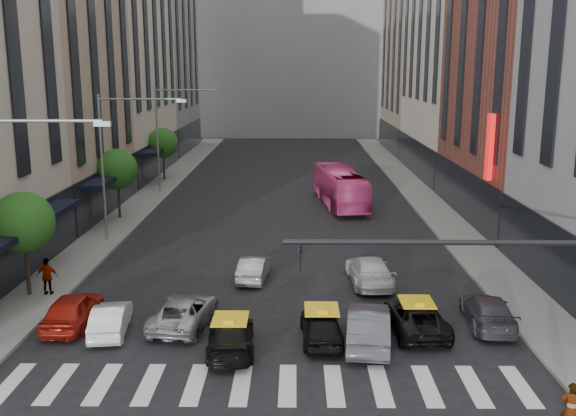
{
  "coord_description": "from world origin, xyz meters",
  "views": [
    {
      "loc": [
        0.86,
        -18.76,
        10.7
      ],
      "look_at": [
        0.49,
        11.74,
        4.0
      ],
      "focal_mm": 40.0,
      "sensor_mm": 36.0,
      "label": 1
    }
  ],
  "objects_px": {
    "car_red": "(73,310)",
    "taxi_center": "(321,325)",
    "car_white_front": "(111,319)",
    "streetlamp_mid": "(117,148)",
    "streetlamp_far": "(168,125)",
    "bus": "(340,187)",
    "pedestrian_far": "(47,276)",
    "taxi_left": "(231,335)"
  },
  "relations": [
    {
      "from": "streetlamp_far",
      "to": "pedestrian_far",
      "type": "distance_m",
      "value": 26.48
    },
    {
      "from": "car_white_front",
      "to": "taxi_left",
      "type": "height_order",
      "value": "taxi_left"
    },
    {
      "from": "taxi_center",
      "to": "taxi_left",
      "type": "bearing_deg",
      "value": 11.93
    },
    {
      "from": "car_white_front",
      "to": "pedestrian_far",
      "type": "distance_m",
      "value": 5.86
    },
    {
      "from": "taxi_left",
      "to": "taxi_center",
      "type": "bearing_deg",
      "value": -170.16
    },
    {
      "from": "taxi_center",
      "to": "bus",
      "type": "bearing_deg",
      "value": -97.96
    },
    {
      "from": "car_white_front",
      "to": "taxi_center",
      "type": "bearing_deg",
      "value": 168.17
    },
    {
      "from": "streetlamp_far",
      "to": "car_white_front",
      "type": "relative_size",
      "value": 2.4
    },
    {
      "from": "bus",
      "to": "taxi_center",
      "type": "bearing_deg",
      "value": 76.97
    },
    {
      "from": "streetlamp_mid",
      "to": "taxi_center",
      "type": "xyz_separation_m",
      "value": [
        11.94,
        -14.87,
        -5.24
      ]
    },
    {
      "from": "taxi_left",
      "to": "streetlamp_mid",
      "type": "bearing_deg",
      "value": -66.55
    },
    {
      "from": "streetlamp_mid",
      "to": "taxi_left",
      "type": "xyz_separation_m",
      "value": [
        8.41,
        -15.78,
        -5.27
      ]
    },
    {
      "from": "car_red",
      "to": "taxi_left",
      "type": "bearing_deg",
      "value": 160.97
    },
    {
      "from": "pedestrian_far",
      "to": "streetlamp_mid",
      "type": "bearing_deg",
      "value": -93.94
    },
    {
      "from": "car_white_front",
      "to": "taxi_left",
      "type": "distance_m",
      "value": 5.35
    },
    {
      "from": "streetlamp_far",
      "to": "bus",
      "type": "xyz_separation_m",
      "value": [
        14.4,
        -5.03,
        -4.41
      ]
    },
    {
      "from": "car_red",
      "to": "pedestrian_far",
      "type": "relative_size",
      "value": 2.39
    },
    {
      "from": "streetlamp_mid",
      "to": "car_red",
      "type": "bearing_deg",
      "value": -83.53
    },
    {
      "from": "car_red",
      "to": "streetlamp_mid",
      "type": "bearing_deg",
      "value": -83.67
    },
    {
      "from": "taxi_left",
      "to": "taxi_center",
      "type": "distance_m",
      "value": 3.65
    },
    {
      "from": "car_white_front",
      "to": "taxi_center",
      "type": "height_order",
      "value": "taxi_center"
    },
    {
      "from": "car_white_front",
      "to": "bus",
      "type": "distance_m",
      "value": 27.46
    },
    {
      "from": "car_red",
      "to": "car_white_front",
      "type": "xyz_separation_m",
      "value": [
        1.8,
        -0.72,
        -0.1
      ]
    },
    {
      "from": "car_white_front",
      "to": "car_red",
      "type": "bearing_deg",
      "value": -28.81
    },
    {
      "from": "streetlamp_mid",
      "to": "pedestrian_far",
      "type": "distance_m",
      "value": 11.17
    },
    {
      "from": "taxi_left",
      "to": "taxi_center",
      "type": "height_order",
      "value": "taxi_center"
    },
    {
      "from": "car_white_front",
      "to": "pedestrian_far",
      "type": "relative_size",
      "value": 2.11
    },
    {
      "from": "streetlamp_far",
      "to": "streetlamp_mid",
      "type": "bearing_deg",
      "value": -90.0
    },
    {
      "from": "streetlamp_mid",
      "to": "taxi_center",
      "type": "bearing_deg",
      "value": -51.22
    },
    {
      "from": "streetlamp_mid",
      "to": "car_white_front",
      "type": "xyz_separation_m",
      "value": [
        3.32,
        -14.14,
        -5.29
      ]
    },
    {
      "from": "streetlamp_mid",
      "to": "taxi_center",
      "type": "distance_m",
      "value": 19.78
    },
    {
      "from": "streetlamp_far",
      "to": "taxi_center",
      "type": "distance_m",
      "value": 33.51
    },
    {
      "from": "car_red",
      "to": "taxi_center",
      "type": "distance_m",
      "value": 10.52
    },
    {
      "from": "streetlamp_far",
      "to": "taxi_center",
      "type": "xyz_separation_m",
      "value": [
        11.94,
        -30.87,
        -5.24
      ]
    },
    {
      "from": "pedestrian_far",
      "to": "taxi_center",
      "type": "bearing_deg",
      "value": 160.0
    },
    {
      "from": "streetlamp_far",
      "to": "car_red",
      "type": "relative_size",
      "value": 2.12
    },
    {
      "from": "streetlamp_far",
      "to": "taxi_center",
      "type": "height_order",
      "value": "streetlamp_far"
    },
    {
      "from": "car_red",
      "to": "car_white_front",
      "type": "distance_m",
      "value": 1.94
    },
    {
      "from": "streetlamp_far",
      "to": "taxi_left",
      "type": "bearing_deg",
      "value": -75.17
    },
    {
      "from": "car_white_front",
      "to": "taxi_center",
      "type": "xyz_separation_m",
      "value": [
        8.63,
        -0.73,
        0.05
      ]
    },
    {
      "from": "car_red",
      "to": "bus",
      "type": "height_order",
      "value": "bus"
    },
    {
      "from": "bus",
      "to": "car_white_front",
      "type": "bearing_deg",
      "value": 58.59
    }
  ]
}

